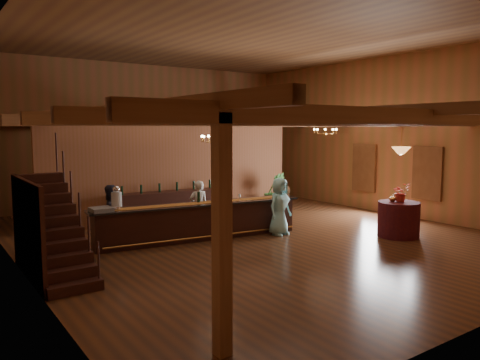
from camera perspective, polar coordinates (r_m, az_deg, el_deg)
floor at (r=13.37m, az=1.32°, el=-6.66°), size 14.00×14.00×0.00m
ceiling at (r=13.26m, az=1.38°, el=17.17°), size 14.00×14.00×0.00m
wall_back at (r=19.12m, az=-11.21°, el=5.44°), size 12.00×0.10×5.50m
wall_left at (r=10.64m, az=-25.77°, el=4.34°), size 0.10×14.00×5.50m
wall_right at (r=17.27m, az=17.69°, el=5.18°), size 0.10×14.00×5.50m
beam_grid at (r=13.44m, az=0.07°, el=7.34°), size 11.90×13.90×0.39m
support_posts at (r=12.70m, az=2.67°, el=-0.02°), size 9.20×10.20×3.20m
partition_wall at (r=15.81m, az=-7.66°, el=0.99°), size 9.00×0.18×3.10m
window_right_front at (r=16.37m, az=21.89°, el=0.77°), size 0.12×1.05×1.75m
window_right_back at (r=17.91m, az=14.92°, el=1.45°), size 0.12×1.05×1.75m
staircase at (r=10.22m, az=-21.57°, el=-5.43°), size 1.00×2.80×2.00m
backroom_boxes at (r=17.81m, az=-9.98°, el=-1.76°), size 4.10×0.60×1.10m
tasting_bar at (r=12.78m, az=-4.94°, el=-4.99°), size 5.96×1.47×1.00m
beverage_dispenser at (r=12.03m, az=-14.82°, el=-2.16°), size 0.26×0.26×0.60m
glass_rack_tray at (r=11.89m, az=-16.58°, el=-3.46°), size 0.50×0.50×0.10m
raffle_drum at (r=13.89m, az=5.43°, el=-1.33°), size 0.34×0.24×0.30m
bar_bottle_0 at (r=12.78m, az=-5.07°, el=-2.10°), size 0.07×0.07×0.30m
bar_bottle_1 at (r=13.00m, az=-2.84°, el=-1.94°), size 0.07×0.07×0.30m
backbar_shelf at (r=15.29m, az=-8.68°, el=-3.20°), size 3.54×0.92×0.99m
round_table at (r=13.74m, az=18.76°, el=-4.56°), size 1.13×1.13×0.98m
chandelier_left at (r=12.45m, az=-2.95°, el=5.08°), size 0.80×0.80×0.62m
chandelier_right at (r=16.76m, az=10.34°, el=5.89°), size 0.80×0.80×0.45m
pendant_lamp at (r=13.53m, az=19.05°, el=3.43°), size 0.52×0.52×0.90m
bartender at (r=13.55m, az=-5.07°, el=-3.25°), size 0.62×0.48×1.51m
staff_second at (r=12.57m, az=-15.61°, el=-4.11°), size 0.86×0.73×1.55m
guest at (r=13.24m, az=4.86°, el=-3.23°), size 0.88×0.66×1.62m
floor_plant at (r=17.23m, az=4.23°, el=-1.38°), size 0.94×0.86×1.40m
table_flowers at (r=13.72m, az=19.01°, el=-1.42°), size 0.58×0.55×0.52m
table_vase at (r=13.65m, az=18.12°, el=-1.90°), size 0.19×0.19×0.30m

